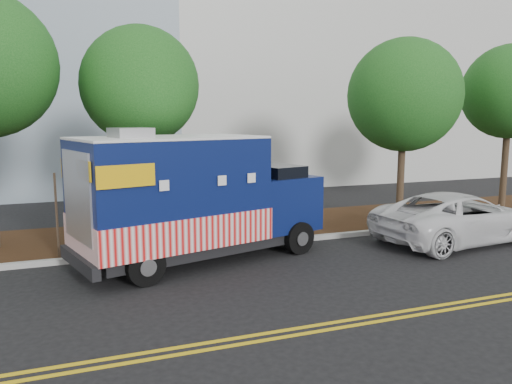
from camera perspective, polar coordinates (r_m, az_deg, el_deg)
name	(u,v)px	position (r m, az deg, el deg)	size (l,w,h in m)	color
ground	(205,265)	(13.26, -5.82, -8.30)	(120.00, 120.00, 0.00)	black
curb	(193,249)	(14.55, -7.23, -6.49)	(120.00, 0.18, 0.15)	#9E9E99
mulch_strip	(178,233)	(16.54, -8.90, -4.68)	(120.00, 4.00, 0.15)	#301C0D
centerline_near	(268,333)	(9.29, 1.41, -15.81)	(120.00, 0.10, 0.01)	gold
centerline_far	(274,339)	(9.08, 2.02, -16.41)	(120.00, 0.10, 0.01)	gold
tree_b	(140,86)	(16.15, -13.10, 11.75)	(3.63, 3.63, 6.62)	#38281C
tree_c	(404,95)	(18.89, 16.58, 10.53)	(4.03, 4.03, 6.62)	#38281C
tree_d	(510,92)	(22.29, 27.03, 10.15)	(3.67, 3.67, 6.66)	#38281C
sign_post	(57,218)	(14.17, -21.80, -2.78)	(0.06, 0.06, 2.40)	#473828
food_truck	(191,202)	(13.30, -7.49, -1.10)	(7.19, 4.17, 3.58)	black
white_car	(459,218)	(16.60, 22.20, -2.72)	(2.56, 5.56, 1.55)	silver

